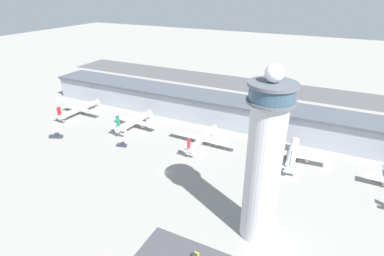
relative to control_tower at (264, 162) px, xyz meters
The scene contains 10 objects.
ground_plane 63.15m from the control_tower, 159.13° to the left, with size 1000.00×1000.00×0.00m, color gray.
terminal_building 105.61m from the control_tower, 119.81° to the left, with size 268.84×25.00×17.47m.
runway_strip 189.29m from the control_tower, 105.95° to the left, with size 403.26×44.00×0.01m, color #515154.
control_tower is the anchor object (origin of this frame).
airplane_gate_alpha 157.06m from the control_tower, 158.68° to the left, with size 33.64×36.22×11.52m.
airplane_gate_bravo 113.44m from the control_tower, 149.84° to the left, with size 32.29×32.48×14.11m.
airplane_gate_charlie 76.63m from the control_tower, 130.77° to the left, with size 41.71×35.26×11.10m.
airplane_gate_delta 63.92m from the control_tower, 86.76° to the left, with size 37.30×32.45×13.76m.
service_truck_catering 135.55m from the control_tower, behind, with size 8.16×5.32×3.09m.
service_truck_fuel 97.78m from the control_tower, 160.17° to the left, with size 6.09×3.56×2.55m.
Camera 1 is at (67.49, -106.08, 84.24)m, focal length 28.00 mm.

